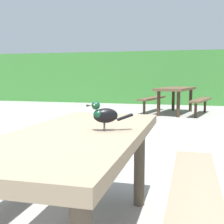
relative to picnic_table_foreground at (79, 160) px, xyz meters
The scene contains 4 objects.
hedge_wall 10.91m from the picnic_table_foreground, 91.06° to the left, with size 28.00×2.29×1.98m, color #387A33.
picnic_table_foreground is the anchor object (origin of this frame).
bird_grackle 0.33m from the picnic_table_foreground, ahead, with size 0.27×0.16×0.18m.
picnic_table_mid_left 7.11m from the picnic_table_foreground, 88.60° to the left, with size 2.00×2.02×0.74m.
Camera 1 is at (0.88, -1.70, 1.08)m, focal length 49.34 mm.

